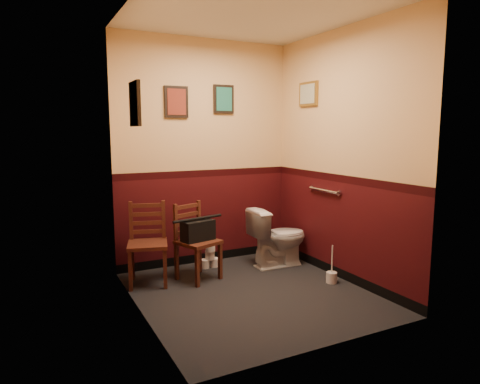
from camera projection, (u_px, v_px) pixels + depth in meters
name	position (u px, v px, depth m)	size (l,w,h in m)	color
floor	(251.00, 293.00, 4.30)	(2.20, 2.40, 0.00)	black
ceiling	(252.00, 12.00, 3.92)	(2.20, 2.40, 0.00)	silver
wall_back	(205.00, 153.00, 5.17)	(2.20, 2.70, 0.00)	#390A0D
wall_front	(332.00, 169.00, 3.05)	(2.20, 2.70, 0.00)	#390A0D
wall_left	(138.00, 163.00, 3.62)	(2.40, 2.70, 0.00)	#390A0D
wall_right	(341.00, 156.00, 4.60)	(2.40, 2.70, 0.00)	#390A0D
grab_bar	(324.00, 190.00, 4.87)	(0.05, 0.56, 0.06)	silver
framed_print_back_a	(176.00, 102.00, 4.91)	(0.28, 0.04, 0.36)	black
framed_print_back_b	(224.00, 99.00, 5.17)	(0.26, 0.04, 0.34)	black
framed_print_left	(135.00, 104.00, 3.64)	(0.04, 0.30, 0.38)	black
framed_print_right	(308.00, 94.00, 5.02)	(0.04, 0.34, 0.28)	olive
toilet	(278.00, 237.00, 5.15)	(0.40, 0.71, 0.70)	white
toilet_brush	(332.00, 277.00, 4.60)	(0.12, 0.12, 0.42)	silver
chair_left	(148.00, 243.00, 4.54)	(0.50, 0.50, 0.87)	#5A291B
chair_right	(196.00, 241.00, 4.68)	(0.51, 0.51, 0.84)	#5A291B
handbag	(198.00, 230.00, 4.63)	(0.38, 0.25, 0.26)	black
tp_stack	(210.00, 253.00, 5.09)	(0.24, 0.14, 0.41)	silver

